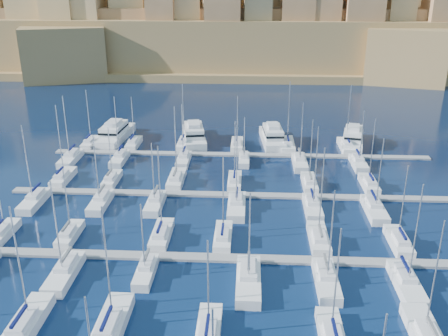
# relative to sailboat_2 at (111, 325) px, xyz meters

# --- Properties ---
(ground) EXTENTS (600.00, 600.00, 0.00)m
(ground) POSITION_rel_sailboat_2_xyz_m (13.30, 27.93, -0.77)
(ground) COLOR black
(ground) RESTS_ON ground
(pontoon_mid_near) EXTENTS (84.00, 2.00, 0.40)m
(pontoon_mid_near) POSITION_rel_sailboat_2_xyz_m (13.30, 15.93, -0.57)
(pontoon_mid_near) COLOR slate
(pontoon_mid_near) RESTS_ON ground
(pontoon_mid_far) EXTENTS (84.00, 2.00, 0.40)m
(pontoon_mid_far) POSITION_rel_sailboat_2_xyz_m (13.30, 37.93, -0.57)
(pontoon_mid_far) COLOR slate
(pontoon_mid_far) RESTS_ON ground
(pontoon_far) EXTENTS (84.00, 2.00, 0.40)m
(pontoon_far) POSITION_rel_sailboat_2_xyz_m (13.30, 59.93, -0.57)
(pontoon_far) COLOR slate
(pontoon_far) RESTS_ON ground
(sailboat_1) EXTENTS (2.98, 9.93, 15.58)m
(sailboat_1) POSITION_rel_sailboat_2_xyz_m (-9.80, -0.23, -0.01)
(sailboat_1) COLOR silver
(sailboat_1) RESTS_ON ground
(sailboat_2) EXTENTS (3.12, 10.39, 15.75)m
(sailboat_2) POSITION_rel_sailboat_2_xyz_m (0.00, 0.00, 0.00)
(sailboat_2) COLOR silver
(sailboat_2) RESTS_ON ground
(sailboat_3) EXTENTS (2.69, 8.95, 12.47)m
(sailboat_3) POSITION_rel_sailboat_2_xyz_m (11.21, -0.71, -0.04)
(sailboat_3) COLOR silver
(sailboat_3) RESTS_ON ground
(sailboat_5) EXTENTS (3.07, 10.23, 15.08)m
(sailboat_5) POSITION_rel_sailboat_2_xyz_m (35.40, -0.08, -0.01)
(sailboat_5) COLOR silver
(sailboat_5) RESTS_ON ground
(sailboat_12) EXTENTS (2.34, 7.79, 12.48)m
(sailboat_12) POSITION_rel_sailboat_2_xyz_m (-22.52, 20.72, -0.05)
(sailboat_12) COLOR silver
(sailboat_12) RESTS_ON ground
(sailboat_13) EXTENTS (2.35, 7.84, 11.66)m
(sailboat_13) POSITION_rel_sailboat_2_xyz_m (-12.04, 20.74, -0.06)
(sailboat_13) COLOR silver
(sailboat_13) RESTS_ON ground
(sailboat_14) EXTENTS (2.69, 8.98, 15.27)m
(sailboat_14) POSITION_rel_sailboat_2_xyz_m (2.13, 21.31, -0.01)
(sailboat_14) COLOR silver
(sailboat_14) RESTS_ON ground
(sailboat_15) EXTENTS (2.59, 8.65, 13.77)m
(sailboat_15) POSITION_rel_sailboat_2_xyz_m (11.64, 21.14, -0.03)
(sailboat_15) COLOR silver
(sailboat_15) RESTS_ON ground
(sailboat_16) EXTENTS (2.77, 9.22, 15.38)m
(sailboat_16) POSITION_rel_sailboat_2_xyz_m (26.17, 21.42, -0.01)
(sailboat_16) COLOR silver
(sailboat_16) RESTS_ON ground
(sailboat_17) EXTENTS (2.60, 8.67, 13.05)m
(sailboat_17) POSITION_rel_sailboat_2_xyz_m (38.09, 21.15, -0.04)
(sailboat_17) COLOR silver
(sailboat_17) RESTS_ON ground
(sailboat_19) EXTENTS (2.89, 9.62, 14.72)m
(sailboat_19) POSITION_rel_sailboat_2_xyz_m (-9.10, 10.24, -0.02)
(sailboat_19) COLOR silver
(sailboat_19) RESTS_ON ground
(sailboat_20) EXTENTS (2.32, 7.73, 11.26)m
(sailboat_20) POSITION_rel_sailboat_2_xyz_m (1.74, 11.17, -0.06)
(sailboat_20) COLOR silver
(sailboat_20) RESTS_ON ground
(sailboat_21) EXTENTS (3.18, 10.59, 13.88)m
(sailboat_21) POSITION_rel_sailboat_2_xyz_m (15.61, 9.76, -0.01)
(sailboat_21) COLOR silver
(sailboat_21) RESTS_ON ground
(sailboat_22) EXTENTS (2.84, 9.46, 14.16)m
(sailboat_22) POSITION_rel_sailboat_2_xyz_m (25.80, 10.32, -0.02)
(sailboat_22) COLOR silver
(sailboat_22) RESTS_ON ground
(sailboat_23) EXTENTS (2.90, 9.66, 15.26)m
(sailboat_23) POSITION_rel_sailboat_2_xyz_m (36.10, 10.22, -0.01)
(sailboat_23) COLOR silver
(sailboat_23) RESTS_ON ground
(sailboat_24) EXTENTS (2.68, 8.94, 15.53)m
(sailboat_24) POSITION_rel_sailboat_2_xyz_m (-21.19, 43.29, -0.01)
(sailboat_24) COLOR silver
(sailboat_24) RESTS_ON ground
(sailboat_25) EXTENTS (2.38, 7.95, 11.47)m
(sailboat_25) POSITION_rel_sailboat_2_xyz_m (-11.35, 42.80, -0.06)
(sailboat_25) COLOR silver
(sailboat_25) RESTS_ON ground
(sailboat_26) EXTENTS (2.86, 9.54, 15.43)m
(sailboat_26) POSITION_rel_sailboat_2_xyz_m (1.26, 43.58, -0.01)
(sailboat_26) COLOR silver
(sailboat_26) RESTS_ON ground
(sailboat_27) EXTENTS (2.56, 8.54, 12.96)m
(sailboat_27) POSITION_rel_sailboat_2_xyz_m (12.68, 43.09, -0.04)
(sailboat_27) COLOR silver
(sailboat_27) RESTS_ON ground
(sailboat_28) EXTENTS (2.58, 8.61, 13.48)m
(sailboat_28) POSITION_rel_sailboat_2_xyz_m (27.05, 43.13, -0.03)
(sailboat_28) COLOR silver
(sailboat_28) RESTS_ON ground
(sailboat_29) EXTENTS (2.59, 8.63, 13.83)m
(sailboat_29) POSITION_rel_sailboat_2_xyz_m (38.40, 43.14, -0.03)
(sailboat_29) COLOR silver
(sailboat_29) RESTS_ON ground
(sailboat_30) EXTENTS (2.80, 9.34, 15.07)m
(sailboat_30) POSITION_rel_sailboat_2_xyz_m (-22.47, 32.38, -0.01)
(sailboat_30) COLOR silver
(sailboat_30) RESTS_ON ground
(sailboat_31) EXTENTS (2.70, 9.01, 13.49)m
(sailboat_31) POSITION_rel_sailboat_2_xyz_m (-10.61, 32.54, -0.03)
(sailboat_31) COLOR silver
(sailboat_31) RESTS_ON ground
(sailboat_32) EXTENTS (2.66, 8.88, 12.26)m
(sailboat_32) POSITION_rel_sailboat_2_xyz_m (-0.90, 32.60, -0.04)
(sailboat_32) COLOR silver
(sailboat_32) RESTS_ON ground
(sailboat_33) EXTENTS (3.00, 10.01, 15.89)m
(sailboat_33) POSITION_rel_sailboat_2_xyz_m (13.38, 32.05, -0.00)
(sailboat_33) COLOR silver
(sailboat_33) RESTS_ON ground
(sailboat_34) EXTENTS (2.77, 9.22, 15.62)m
(sailboat_34) POSITION_rel_sailboat_2_xyz_m (26.47, 32.43, -0.01)
(sailboat_34) COLOR silver
(sailboat_34) RESTS_ON ground
(sailboat_35) EXTENTS (2.96, 9.87, 13.90)m
(sailboat_35) POSITION_rel_sailboat_2_xyz_m (36.94, 32.11, -0.02)
(sailboat_35) COLOR silver
(sailboat_35) RESTS_ON ground
(sailboat_36) EXTENTS (2.47, 8.23, 13.67)m
(sailboat_36) POSITION_rel_sailboat_2_xyz_m (-22.41, 64.94, -0.03)
(sailboat_36) COLOR silver
(sailboat_36) RESTS_ON ground
(sailboat_37) EXTENTS (2.54, 8.46, 12.08)m
(sailboat_37) POSITION_rel_sailboat_2_xyz_m (-12.00, 65.05, -0.05)
(sailboat_37) COLOR silver
(sailboat_37) RESTS_ON ground
(sailboat_38) EXTENTS (2.70, 9.01, 15.12)m
(sailboat_38) POSITION_rel_sailboat_2_xyz_m (-0.08, 65.32, -0.02)
(sailboat_38) COLOR silver
(sailboat_38) RESTS_ON ground
(sailboat_39) EXTENTS (2.72, 9.05, 12.44)m
(sailboat_39) POSITION_rel_sailboat_2_xyz_m (12.50, 65.34, -0.04)
(sailboat_39) COLOR silver
(sailboat_39) RESTS_ON ground
(sailboat_40) EXTENTS (3.09, 10.30, 15.90)m
(sailboat_40) POSITION_rel_sailboat_2_xyz_m (24.34, 65.96, 0.00)
(sailboat_40) COLOR silver
(sailboat_40) RESTS_ON ground
(sailboat_41) EXTENTS (2.93, 9.76, 15.26)m
(sailboat_41) POSITION_rel_sailboat_2_xyz_m (38.01, 65.69, -0.01)
(sailboat_41) COLOR silver
(sailboat_41) RESTS_ON ground
(sailboat_42) EXTENTS (2.93, 9.78, 14.97)m
(sailboat_42) POSITION_rel_sailboat_2_xyz_m (-23.41, 54.16, -0.01)
(sailboat_42) COLOR silver
(sailboat_42) RESTS_ON ground
(sailboat_43) EXTENTS (2.68, 8.92, 14.86)m
(sailboat_43) POSITION_rel_sailboat_2_xyz_m (-12.73, 54.58, -0.02)
(sailboat_43) COLOR silver
(sailboat_43) RESTS_ON ground
(sailboat_44) EXTENTS (2.59, 8.63, 13.39)m
(sailboat_44) POSITION_rel_sailboat_2_xyz_m (1.26, 54.72, -0.03)
(sailboat_44) COLOR silver
(sailboat_44) RESTS_ON ground
(sailboat_45) EXTENTS (2.26, 7.52, 10.67)m
(sailboat_45) POSITION_rel_sailboat_2_xyz_m (14.31, 55.27, -0.07)
(sailboat_45) COLOR silver
(sailboat_45) RESTS_ON ground
(sailboat_46) EXTENTS (2.84, 9.48, 14.19)m
(sailboat_46) POSITION_rel_sailboat_2_xyz_m (26.19, 54.31, -0.02)
(sailboat_46) COLOR silver
(sailboat_46) RESTS_ON ground
(sailboat_47) EXTENTS (2.70, 8.99, 12.66)m
(sailboat_47) POSITION_rel_sailboat_2_xyz_m (38.62, 54.55, -0.04)
(sailboat_47) COLOR silver
(sailboat_47) RESTS_ON ground
(motor_yacht_a) EXTENTS (6.35, 17.56, 5.25)m
(motor_yacht_a) POSITION_rel_sailboat_2_xyz_m (-17.64, 69.71, 0.96)
(motor_yacht_a) COLOR silver
(motor_yacht_a) RESTS_ON ground
(motor_yacht_b) EXTENTS (7.81, 17.39, 5.25)m
(motor_yacht_b) POSITION_rel_sailboat_2_xyz_m (1.89, 69.49, 0.96)
(motor_yacht_b) COLOR silver
(motor_yacht_b) RESTS_ON ground
(motor_yacht_c) EXTENTS (6.15, 16.29, 5.25)m
(motor_yacht_c) POSITION_rel_sailboat_2_xyz_m (20.94, 69.08, 0.96)
(motor_yacht_c) COLOR silver
(motor_yacht_c) RESTS_ON ground
(motor_yacht_d) EXTENTS (7.61, 15.78, 5.25)m
(motor_yacht_d) POSITION_rel_sailboat_2_xyz_m (40.02, 68.72, 0.96)
(motor_yacht_d) COLOR silver
(motor_yacht_d) RESTS_ON ground
(fortified_city) EXTENTS (460.00, 108.95, 59.52)m
(fortified_city) POSITION_rel_sailboat_2_xyz_m (13.12, 183.19, 13.97)
(fortified_city) COLOR brown
(fortified_city) RESTS_ON ground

